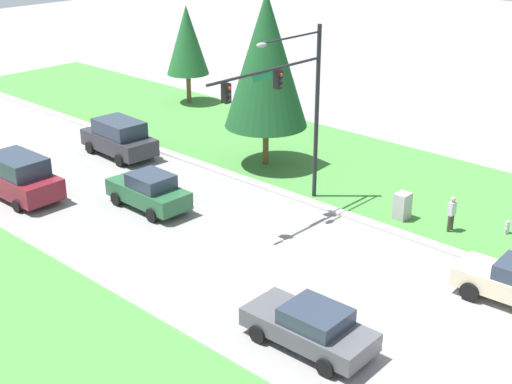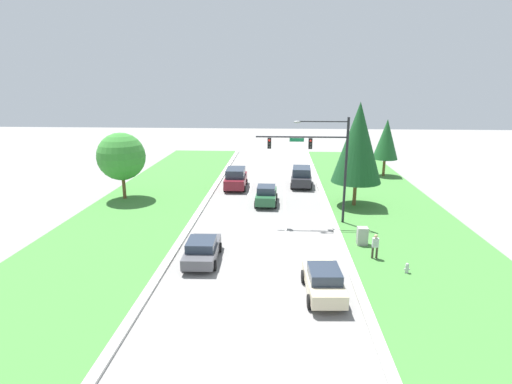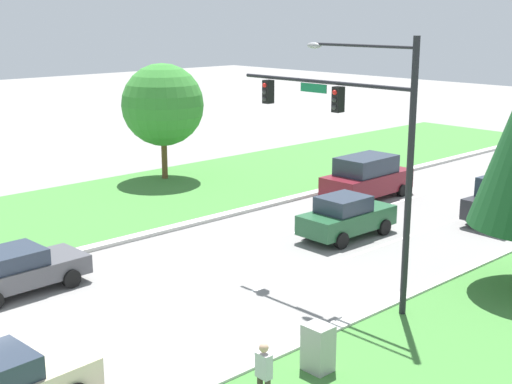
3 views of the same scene
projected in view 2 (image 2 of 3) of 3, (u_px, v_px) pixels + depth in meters
name	position (u px, v px, depth m)	size (l,w,h in m)	color
ground_plane	(255.00, 286.00, 22.03)	(160.00, 160.00, 0.00)	gray
curb_strip_right	(358.00, 288.00, 21.68)	(0.50, 90.00, 0.15)	beige
curb_strip_left	(154.00, 282.00, 22.33)	(0.50, 90.00, 0.15)	beige
grass_verge_right	(457.00, 291.00, 21.39)	(10.00, 90.00, 0.08)	#427F38
grass_verge_left	(63.00, 280.00, 22.64)	(10.00, 90.00, 0.08)	#427F38
lane_stripe_inner_left	(222.00, 285.00, 22.13)	(0.14, 81.00, 0.01)	white
lane_stripe_inner_right	(287.00, 287.00, 21.92)	(0.14, 81.00, 0.01)	white
traffic_signal_mast	(321.00, 155.00, 30.62)	(7.07, 0.41, 8.38)	black
graphite_sedan	(202.00, 250.00, 24.93)	(2.18, 4.48, 1.50)	#4C4C51
charcoal_suv	(301.00, 176.00, 43.24)	(2.45, 4.90, 2.09)	#28282D
forest_sedan	(266.00, 195.00, 36.78)	(2.05, 4.37, 1.77)	#235633
burgundy_suv	(236.00, 178.00, 42.43)	(2.36, 5.04, 2.14)	maroon
champagne_sedan	(323.00, 281.00, 20.84)	(2.15, 4.40, 1.63)	beige
utility_cabinet	(362.00, 236.00, 27.36)	(0.70, 0.60, 1.31)	#9E9E99
pedestrian	(375.00, 246.00, 25.10)	(0.40, 0.23, 1.69)	#42382D
fire_hydrant	(407.00, 269.00, 23.31)	(0.34, 0.20, 0.70)	#B7B7BC
conifer_near_right_tree	(358.00, 143.00, 34.92)	(4.41, 4.41, 9.33)	brown
oak_near_left_tree	(121.00, 157.00, 37.48)	(4.48, 4.48, 6.41)	brown
conifer_far_right_tree	(386.00, 139.00, 46.93)	(2.93, 2.93, 6.82)	brown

